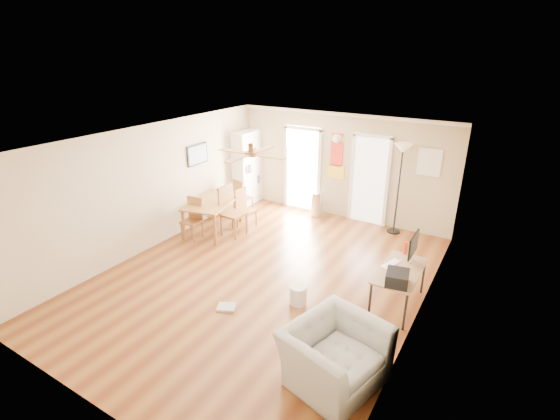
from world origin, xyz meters
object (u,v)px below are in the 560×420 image
Objects in this scene: dining_chair_right_b at (233,212)px; trash_can at (317,204)px; dining_table at (213,215)px; computer_desk at (398,288)px; printer at (397,278)px; dining_chair_far at (243,196)px; wastebasket_a at (298,295)px; wastebasket_b at (346,338)px; dining_chair_near at (191,219)px; armchair at (335,355)px; dining_chair_right_a at (246,209)px; torchiere_lamp at (398,190)px; bookshelf at (247,168)px.

dining_chair_right_b is 1.76× the size of trash_can.
computer_desk is at bearing -9.36° from dining_table.
dining_chair_far is at bearing 141.36° from printer.
wastebasket_b is (1.10, -0.58, -0.02)m from wastebasket_a.
dining_chair_near is 4.94m from armchair.
trash_can is at bearing -32.40° from dining_chair_right_a.
trash_can reaches higher than wastebasket_a.
dining_chair_right_b reaches higher than dining_table.
torchiere_lamp reaches higher than dining_chair_near.
trash_can is 3.97m from computer_desk.
trash_can is 0.51× the size of computer_desk.
dining_chair_near is at bearing 163.42° from wastebasket_a.
dining_table is 5.12m from armchair.
dining_chair_right_b is (0.55, 0.06, 0.20)m from dining_table.
dining_chair_far reaches higher than computer_desk.
armchair is (0.09, -0.65, 0.24)m from wastebasket_b.
torchiere_lamp is (4.04, 0.16, 0.05)m from bookshelf.
dining_chair_far is (-0.58, 1.18, -0.11)m from dining_chair_right_b.
trash_can is at bearing 121.19° from wastebasket_b.
dining_chair_right_a is at bearing 140.46° from wastebasket_a.
wastebasket_b is (3.66, -2.69, -0.32)m from dining_chair_right_a.
wastebasket_b is at bearing -120.85° from dining_chair_right_a.
dining_chair_near is at bearing 178.09° from computer_desk.
computer_desk is (0.88, -2.83, -0.71)m from torchiere_lamp.
dining_chair_near reaches higher than armchair.
bookshelf is 3.09× the size of trash_can.
dining_chair_right_b is at bearing 147.76° from wastebasket_a.
trash_can is at bearing 49.56° from dining_chair_near.
dining_chair_far is at bearing -56.59° from bookshelf.
printer is 1.31× the size of wastebasket_b.
dining_chair_near is at bearing -102.56° from dining_table.
dining_chair_near is 0.78× the size of armchair.
armchair is at bearing -45.74° from wastebasket_a.
torchiere_lamp is at bearing 95.03° from printer.
armchair reaches higher than dining_table.
bookshelf is at bearing 135.03° from wastebasket_a.
bookshelf reaches higher than trash_can.
dining_chair_far is 0.73× the size of computer_desk.
trash_can is (2.07, 0.09, -0.67)m from bookshelf.
dining_table is (0.38, -1.93, -0.62)m from bookshelf.
wastebasket_b is at bearing 23.43° from armchair.
dining_chair_right_b is at bearing 149.07° from wastebasket_b.
wastebasket_b is (0.55, -4.22, -0.90)m from torchiere_lamp.
torchiere_lamp reaches higher than computer_desk.
printer is at bearing -14.41° from dining_table.
printer reaches higher than wastebasket_a.
dining_chair_far is at bearing 28.58° from dining_chair_right_b.
dining_chair_right_a is (0.55, 0.55, 0.09)m from dining_table.
torchiere_lamp reaches higher than armchair.
wastebasket_a is (2.56, -1.61, -0.40)m from dining_chair_right_b.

